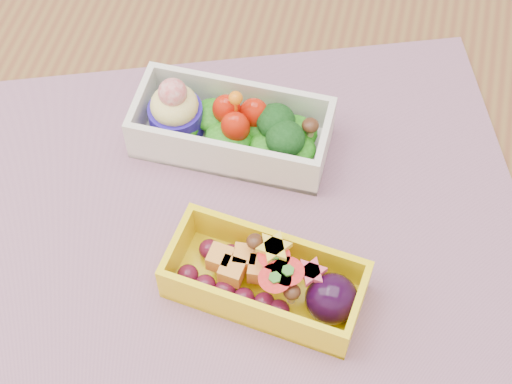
% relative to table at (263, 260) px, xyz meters
% --- Properties ---
extents(table, '(1.20, 0.80, 0.75)m').
position_rel_table_xyz_m(table, '(0.00, 0.00, 0.00)').
color(table, brown).
rests_on(table, ground).
extents(placemat, '(0.57, 0.50, 0.00)m').
position_rel_table_xyz_m(placemat, '(-0.01, -0.02, 0.10)').
color(placemat, '#A4718B').
rests_on(placemat, table).
extents(bento_white, '(0.17, 0.08, 0.07)m').
position_rel_table_xyz_m(bento_white, '(-0.04, 0.06, 0.13)').
color(bento_white, silver).
rests_on(bento_white, placemat).
extents(bento_yellow, '(0.16, 0.09, 0.05)m').
position_rel_table_xyz_m(bento_yellow, '(0.02, -0.08, 0.12)').
color(bento_yellow, yellow).
rests_on(bento_yellow, placemat).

